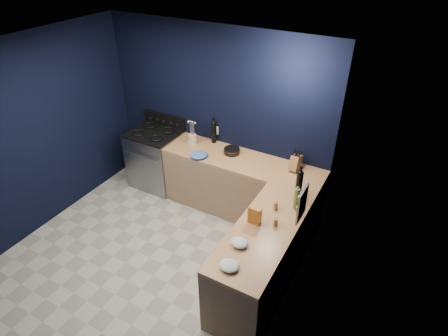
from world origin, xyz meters
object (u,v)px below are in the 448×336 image
Objects in this scene: gas_range at (157,159)px; crouton_bag at (255,215)px; utensil_crock at (193,139)px; knife_block at (296,163)px; plate_stack at (199,156)px.

crouton_bag reaches higher than gas_range.
utensil_crock is at bearing 144.47° from crouton_bag.
gas_range is at bearing -173.43° from utensil_crock.
gas_range is 6.25× the size of utensil_crock.
knife_block reaches higher than crouton_bag.
gas_range is 2.53m from crouton_bag.
gas_range is at bearing 168.26° from plate_stack.
gas_range is 1.07m from plate_stack.
crouton_bag is (-0.02, -1.23, 0.00)m from knife_block.
plate_stack is at bearing -161.55° from knife_block.
plate_stack reaches higher than gas_range.
plate_stack is at bearing 146.48° from crouton_bag.
plate_stack is 1.18× the size of knife_block.
plate_stack is at bearing -44.78° from utensil_crock.
plate_stack is 1.55m from crouton_bag.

